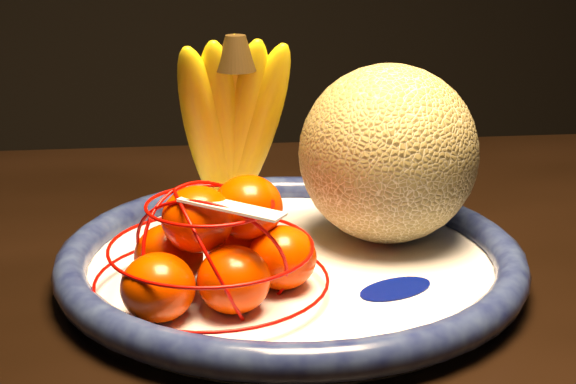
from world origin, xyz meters
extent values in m
cube|color=black|center=(-0.07, 0.05, 0.68)|extent=(1.49, 1.01, 0.04)
cylinder|color=white|center=(-0.09, 0.05, 0.70)|extent=(0.34, 0.34, 0.01)
torus|color=#0A0D37|center=(-0.09, 0.05, 0.71)|extent=(0.37, 0.37, 0.03)
cylinder|color=white|center=(-0.09, 0.05, 0.70)|extent=(0.17, 0.17, 0.01)
ellipsoid|color=#000959|center=(-0.03, -0.02, 0.71)|extent=(0.14, 0.10, 0.00)
ellipsoid|color=#000959|center=(-0.12, 0.14, 0.71)|extent=(0.08, 0.12, 0.00)
ellipsoid|color=#000959|center=(-0.20, 0.05, 0.71)|extent=(0.11, 0.06, 0.00)
sphere|color=olive|center=(0.00, 0.08, 0.79)|extent=(0.15, 0.15, 0.15)
ellipsoid|color=yellow|center=(-0.14, 0.13, 0.80)|extent=(0.09, 0.11, 0.18)
ellipsoid|color=yellow|center=(-0.13, 0.13, 0.80)|extent=(0.07, 0.11, 0.18)
ellipsoid|color=yellow|center=(-0.12, 0.14, 0.80)|extent=(0.04, 0.10, 0.19)
ellipsoid|color=yellow|center=(-0.11, 0.13, 0.80)|extent=(0.06, 0.11, 0.18)
ellipsoid|color=yellow|center=(-0.10, 0.13, 0.80)|extent=(0.09, 0.12, 0.18)
cone|color=black|center=(-0.12, 0.13, 0.89)|extent=(0.03, 0.03, 0.03)
ellipsoid|color=#FF4800|center=(-0.20, -0.03, 0.73)|extent=(0.05, 0.05, 0.05)
ellipsoid|color=#FF4800|center=(-0.15, -0.03, 0.73)|extent=(0.05, 0.05, 0.05)
ellipsoid|color=#FF4800|center=(-0.11, 0.00, 0.73)|extent=(0.05, 0.05, 0.05)
ellipsoid|color=#FF4800|center=(-0.19, 0.02, 0.73)|extent=(0.05, 0.05, 0.05)
ellipsoid|color=#FF4800|center=(-0.14, 0.04, 0.73)|extent=(0.05, 0.05, 0.05)
ellipsoid|color=#FF4800|center=(-0.17, 0.00, 0.77)|extent=(0.05, 0.05, 0.05)
ellipsoid|color=#FF4800|center=(-0.13, 0.02, 0.77)|extent=(0.05, 0.05, 0.05)
torus|color=#BE0501|center=(-0.16, 0.00, 0.72)|extent=(0.20, 0.20, 0.00)
torus|color=#BE0501|center=(-0.16, 0.00, 0.75)|extent=(0.17, 0.17, 0.00)
torus|color=#BE0501|center=(-0.16, 0.00, 0.78)|extent=(0.11, 0.11, 0.00)
torus|color=#BE0501|center=(-0.16, 0.00, 0.74)|extent=(0.13, 0.10, 0.11)
torus|color=#BE0501|center=(-0.16, 0.00, 0.74)|extent=(0.05, 0.12, 0.11)
torus|color=#BE0501|center=(-0.16, 0.00, 0.74)|extent=(0.13, 0.10, 0.11)
cube|color=white|center=(-0.15, -0.02, 0.79)|extent=(0.08, 0.06, 0.01)
camera|label=1|loc=(-0.25, -0.59, 0.98)|focal=55.00mm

